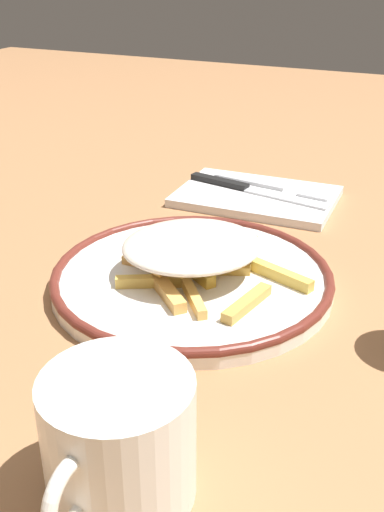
{
  "coord_description": "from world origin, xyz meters",
  "views": [
    {
      "loc": [
        0.5,
        0.23,
        0.31
      ],
      "look_at": [
        0.0,
        0.0,
        0.03
      ],
      "focal_mm": 43.29,
      "sensor_mm": 36.0,
      "label": 1
    }
  ],
  "objects": [
    {
      "name": "napkin",
      "position": [
        -0.26,
        -0.02,
        0.01
      ],
      "size": [
        0.15,
        0.22,
        0.01
      ],
      "primitive_type": "cube",
      "rotation": [
        0.0,
        0.0,
        0.03
      ],
      "color": "white",
      "rests_on": "ground_plane"
    },
    {
      "name": "ground_plane",
      "position": [
        0.0,
        0.0,
        0.0
      ],
      "size": [
        2.6,
        2.6,
        0.0
      ],
      "primitive_type": "plane",
      "color": "#9E6C45"
    },
    {
      "name": "plate",
      "position": [
        0.0,
        0.0,
        0.01
      ],
      "size": [
        0.29,
        0.29,
        0.02
      ],
      "color": "white",
      "rests_on": "ground_plane"
    },
    {
      "name": "fries_heap",
      "position": [
        -0.01,
        0.0,
        0.04
      ],
      "size": [
        0.19,
        0.22,
        0.04
      ],
      "color": "#E4AF54",
      "rests_on": "plate"
    },
    {
      "name": "coffee_mug",
      "position": [
        0.26,
        0.07,
        0.04
      ],
      "size": [
        0.12,
        0.09,
        0.09
      ],
      "color": "white",
      "rests_on": "ground_plane"
    },
    {
      "name": "fork",
      "position": [
        -0.28,
        -0.01,
        0.01
      ],
      "size": [
        0.04,
        0.18,
        0.01
      ],
      "color": "silver",
      "rests_on": "napkin"
    },
    {
      "name": "knife",
      "position": [
        -0.26,
        -0.04,
        0.01
      ],
      "size": [
        0.05,
        0.21,
        0.01
      ],
      "color": "black",
      "rests_on": "napkin"
    }
  ]
}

